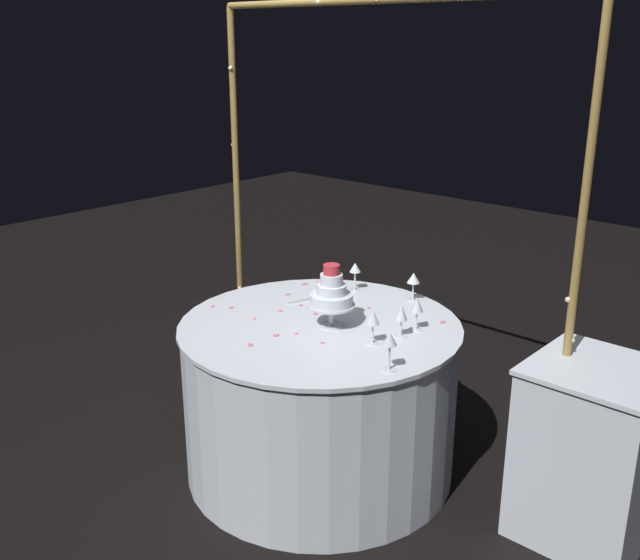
# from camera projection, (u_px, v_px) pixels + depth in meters

# --- Properties ---
(ground_plane) EXTENTS (12.00, 12.00, 0.00)m
(ground_plane) POSITION_uv_depth(u_px,v_px,m) (320.00, 467.00, 3.66)
(ground_plane) COLOR black
(decorative_arch) EXTENTS (2.10, 0.05, 2.23)m
(decorative_arch) POSITION_uv_depth(u_px,v_px,m) (378.00, 169.00, 3.49)
(decorative_arch) COLOR olive
(decorative_arch) RESTS_ON ground
(main_table) EXTENTS (1.34, 1.34, 0.78)m
(main_table) POSITION_uv_depth(u_px,v_px,m) (320.00, 398.00, 3.53)
(main_table) COLOR silver
(main_table) RESTS_ON ground
(side_table) EXTENTS (0.54, 0.54, 0.79)m
(side_table) POSITION_uv_depth(u_px,v_px,m) (590.00, 452.00, 3.06)
(side_table) COLOR silver
(side_table) RESTS_ON ground
(tiered_cake) EXTENTS (0.22, 0.22, 0.30)m
(tiered_cake) POSITION_uv_depth(u_px,v_px,m) (331.00, 294.00, 3.34)
(tiered_cake) COLOR silver
(tiered_cake) RESTS_ON main_table
(wine_glass_0) EXTENTS (0.06, 0.06, 0.16)m
(wine_glass_0) POSITION_uv_depth(u_px,v_px,m) (373.00, 319.00, 3.15)
(wine_glass_0) COLOR silver
(wine_glass_0) RESTS_ON main_table
(wine_glass_1) EXTENTS (0.06, 0.06, 0.16)m
(wine_glass_1) POSITION_uv_depth(u_px,v_px,m) (401.00, 314.00, 3.23)
(wine_glass_1) COLOR silver
(wine_glass_1) RESTS_ON main_table
(wine_glass_2) EXTENTS (0.06, 0.06, 0.16)m
(wine_glass_2) POSITION_uv_depth(u_px,v_px,m) (390.00, 342.00, 2.90)
(wine_glass_2) COLOR silver
(wine_glass_2) RESTS_ON main_table
(wine_glass_3) EXTENTS (0.06, 0.06, 0.15)m
(wine_glass_3) POSITION_uv_depth(u_px,v_px,m) (417.00, 307.00, 3.31)
(wine_glass_3) COLOR silver
(wine_glass_3) RESTS_ON main_table
(wine_glass_4) EXTENTS (0.06, 0.06, 0.15)m
(wine_glass_4) POSITION_uv_depth(u_px,v_px,m) (355.00, 269.00, 3.83)
(wine_glass_4) COLOR silver
(wine_glass_4) RESTS_ON main_table
(wine_glass_5) EXTENTS (0.07, 0.07, 0.15)m
(wine_glass_5) POSITION_uv_depth(u_px,v_px,m) (413.00, 279.00, 3.68)
(wine_glass_5) COLOR silver
(wine_glass_5) RESTS_ON main_table
(cake_knife) EXTENTS (0.12, 0.29, 0.01)m
(cake_knife) POSITION_uv_depth(u_px,v_px,m) (316.00, 298.00, 3.74)
(cake_knife) COLOR silver
(cake_knife) RESTS_ON main_table
(rose_petal_0) EXTENTS (0.03, 0.04, 0.00)m
(rose_petal_0) POSITION_uv_depth(u_px,v_px,m) (305.00, 284.00, 3.95)
(rose_petal_0) COLOR #EA6B84
(rose_petal_0) RESTS_ON main_table
(rose_petal_1) EXTENTS (0.02, 0.03, 0.00)m
(rose_petal_1) POSITION_uv_depth(u_px,v_px,m) (296.00, 333.00, 3.29)
(rose_petal_1) COLOR #EA6B84
(rose_petal_1) RESTS_ON main_table
(rose_petal_2) EXTENTS (0.03, 0.04, 0.00)m
(rose_petal_2) POSITION_uv_depth(u_px,v_px,m) (276.00, 335.00, 3.27)
(rose_petal_2) COLOR #EA6B84
(rose_petal_2) RESTS_ON main_table
(rose_petal_3) EXTENTS (0.04, 0.05, 0.00)m
(rose_petal_3) POSITION_uv_depth(u_px,v_px,m) (351.00, 302.00, 3.68)
(rose_petal_3) COLOR #EA6B84
(rose_petal_3) RESTS_ON main_table
(rose_petal_4) EXTENTS (0.03, 0.03, 0.00)m
(rose_petal_4) POSITION_uv_depth(u_px,v_px,m) (369.00, 308.00, 3.60)
(rose_petal_4) COLOR #EA6B84
(rose_petal_4) RESTS_ON main_table
(rose_petal_5) EXTENTS (0.04, 0.04, 0.00)m
(rose_petal_5) POSITION_uv_depth(u_px,v_px,m) (231.00, 307.00, 3.61)
(rose_petal_5) COLOR #EA6B84
(rose_petal_5) RESTS_ON main_table
(rose_petal_6) EXTENTS (0.02, 0.03, 0.00)m
(rose_petal_6) POSITION_uv_depth(u_px,v_px,m) (213.00, 306.00, 3.63)
(rose_petal_6) COLOR #EA6B84
(rose_petal_6) RESTS_ON main_table
(rose_petal_7) EXTENTS (0.02, 0.03, 0.00)m
(rose_petal_7) POSITION_uv_depth(u_px,v_px,m) (301.00, 305.00, 3.64)
(rose_petal_7) COLOR #EA6B84
(rose_petal_7) RESTS_ON main_table
(rose_petal_8) EXTENTS (0.04, 0.04, 0.00)m
(rose_petal_8) POSITION_uv_depth(u_px,v_px,m) (250.00, 345.00, 3.17)
(rose_petal_8) COLOR #EA6B84
(rose_petal_8) RESTS_ON main_table
(rose_petal_9) EXTENTS (0.03, 0.03, 0.00)m
(rose_petal_9) POSITION_uv_depth(u_px,v_px,m) (403.00, 314.00, 3.53)
(rose_petal_9) COLOR #EA6B84
(rose_petal_9) RESTS_ON main_table
(rose_petal_10) EXTENTS (0.03, 0.02, 0.00)m
(rose_petal_10) POSITION_uv_depth(u_px,v_px,m) (322.00, 343.00, 3.19)
(rose_petal_10) COLOR #EA6B84
(rose_petal_10) RESTS_ON main_table
(rose_petal_11) EXTENTS (0.03, 0.04, 0.00)m
(rose_petal_11) POSITION_uv_depth(u_px,v_px,m) (288.00, 294.00, 3.79)
(rose_petal_11) COLOR #EA6B84
(rose_petal_11) RESTS_ON main_table
(rose_petal_12) EXTENTS (0.04, 0.04, 0.00)m
(rose_petal_12) POSITION_uv_depth(u_px,v_px,m) (315.00, 314.00, 3.53)
(rose_petal_12) COLOR #EA6B84
(rose_petal_12) RESTS_ON main_table
(rose_petal_13) EXTENTS (0.03, 0.03, 0.00)m
(rose_petal_13) POSITION_uv_depth(u_px,v_px,m) (340.00, 311.00, 3.57)
(rose_petal_13) COLOR #EA6B84
(rose_petal_13) RESTS_ON main_table
(rose_petal_14) EXTENTS (0.03, 0.03, 0.00)m
(rose_petal_14) POSITION_uv_depth(u_px,v_px,m) (280.00, 311.00, 3.57)
(rose_petal_14) COLOR #EA6B84
(rose_petal_14) RESTS_ON main_table
(rose_petal_15) EXTENTS (0.03, 0.03, 0.00)m
(rose_petal_15) POSITION_uv_depth(u_px,v_px,m) (254.00, 319.00, 3.47)
(rose_petal_15) COLOR #EA6B84
(rose_petal_15) RESTS_ON main_table
(rose_petal_16) EXTENTS (0.03, 0.04, 0.00)m
(rose_petal_16) POSITION_uv_depth(u_px,v_px,m) (443.00, 322.00, 3.43)
(rose_petal_16) COLOR #EA6B84
(rose_petal_16) RESTS_ON main_table
(rose_petal_17) EXTENTS (0.03, 0.04, 0.00)m
(rose_petal_17) POSITION_uv_depth(u_px,v_px,m) (318.00, 282.00, 3.98)
(rose_petal_17) COLOR #EA6B84
(rose_petal_17) RESTS_ON main_table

